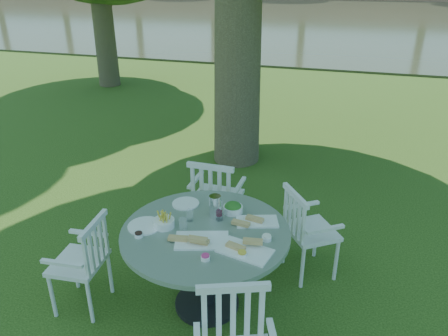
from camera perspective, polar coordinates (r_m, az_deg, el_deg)
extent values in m
plane|color=#1A360B|center=(4.69, -0.71, -10.47)|extent=(140.00, 140.00, 0.00)
cylinder|color=black|center=(4.02, -2.23, -17.15)|extent=(0.56, 0.56, 0.04)
cylinder|color=black|center=(3.79, -2.33, -13.03)|extent=(0.12, 0.12, 0.69)
cylinder|color=slate|center=(3.57, -2.43, -8.39)|extent=(1.37, 1.37, 0.04)
cylinder|color=silver|center=(4.29, 14.44, -11.59)|extent=(0.04, 0.04, 0.44)
cylinder|color=silver|center=(4.55, 11.87, -8.91)|extent=(0.04, 0.04, 0.44)
cylinder|color=silver|center=(4.13, 10.20, -12.69)|extent=(0.04, 0.04, 0.44)
cylinder|color=silver|center=(4.41, 7.83, -9.81)|extent=(0.04, 0.04, 0.44)
cube|color=silver|center=(4.21, 11.35, -8.06)|extent=(0.59, 0.60, 0.04)
cube|color=silver|center=(4.02, 9.14, -6.14)|extent=(0.29, 0.39, 0.45)
cylinder|color=silver|center=(4.86, 2.18, -5.76)|extent=(0.04, 0.04, 0.47)
cylinder|color=silver|center=(4.97, -2.49, -5.02)|extent=(0.04, 0.04, 0.47)
cylinder|color=silver|center=(4.55, 0.91, -8.08)|extent=(0.04, 0.04, 0.47)
cylinder|color=silver|center=(4.67, -4.06, -7.22)|extent=(0.04, 0.04, 0.47)
cube|color=silver|center=(4.63, -0.89, -3.78)|extent=(0.49, 0.45, 0.04)
cube|color=silver|center=(4.35, -1.77, -2.51)|extent=(0.48, 0.05, 0.48)
cylinder|color=silver|center=(4.30, -18.86, -12.28)|extent=(0.03, 0.03, 0.43)
cylinder|color=silver|center=(4.05, -21.52, -15.31)|extent=(0.03, 0.03, 0.43)
cylinder|color=silver|center=(4.15, -14.66, -13.13)|extent=(0.03, 0.03, 0.43)
cylinder|color=silver|center=(3.90, -17.11, -16.38)|extent=(0.03, 0.03, 0.43)
cube|color=silver|center=(3.96, -18.48, -11.61)|extent=(0.43, 0.47, 0.04)
cube|color=silver|center=(3.76, -16.35, -9.68)|extent=(0.07, 0.44, 0.44)
cube|color=silver|center=(2.94, 1.19, -18.58)|extent=(0.45, 0.21, 0.47)
cube|color=white|center=(3.43, -2.90, -9.43)|extent=(0.47, 0.36, 0.02)
cube|color=white|center=(3.32, 2.77, -10.77)|extent=(0.44, 0.31, 0.02)
cube|color=white|center=(3.67, 4.34, -6.99)|extent=(0.39, 0.29, 0.01)
cylinder|color=white|center=(3.66, -10.28, -7.43)|extent=(0.28, 0.28, 0.01)
cylinder|color=white|center=(3.93, -5.03, -4.64)|extent=(0.24, 0.24, 0.01)
cylinder|color=white|center=(3.62, -7.86, -7.14)|extent=(0.17, 0.17, 0.07)
cylinder|color=white|center=(3.79, 1.17, -5.40)|extent=(0.17, 0.17, 0.06)
cylinder|color=silver|center=(3.69, -1.17, -5.04)|extent=(0.10, 0.10, 0.20)
cylinder|color=white|center=(3.65, -0.64, -5.59)|extent=(0.06, 0.06, 0.18)
cylinder|color=white|center=(3.67, -4.50, -6.21)|extent=(0.06, 0.06, 0.10)
cylinder|color=white|center=(3.54, -5.37, -7.37)|extent=(0.06, 0.06, 0.11)
cylinder|color=white|center=(3.24, -2.45, -11.65)|extent=(0.07, 0.07, 0.03)
cylinder|color=white|center=(3.27, 2.38, -11.25)|extent=(0.07, 0.07, 0.03)
cylinder|color=white|center=(3.45, 5.59, -9.12)|extent=(0.08, 0.08, 0.03)
cylinder|color=white|center=(3.54, -11.08, -8.62)|extent=(0.07, 0.07, 0.03)
cube|color=#2D311D|center=(26.81, 14.75, 18.39)|extent=(100.00, 28.00, 0.12)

